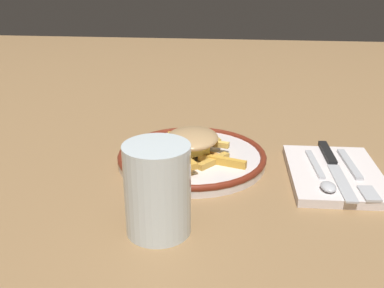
{
  "coord_description": "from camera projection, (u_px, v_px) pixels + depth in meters",
  "views": [
    {
      "loc": [
        -0.07,
        0.69,
        0.32
      ],
      "look_at": [
        0.0,
        0.0,
        0.04
      ],
      "focal_mm": 41.7,
      "sensor_mm": 36.0,
      "label": 1
    }
  ],
  "objects": [
    {
      "name": "napkin",
      "position": [
        335.0,
        174.0,
        0.71
      ],
      "size": [
        0.15,
        0.2,
        0.01
      ],
      "primitive_type": "cube",
      "rotation": [
        0.0,
        0.0,
        0.02
      ],
      "color": "silver",
      "rests_on": "ground_plane"
    },
    {
      "name": "plate",
      "position": [
        192.0,
        157.0,
        0.76
      ],
      "size": [
        0.25,
        0.25,
        0.02
      ],
      "color": "silver",
      "rests_on": "ground_plane"
    },
    {
      "name": "fork",
      "position": [
        356.0,
        173.0,
        0.69
      ],
      "size": [
        0.03,
        0.18,
        0.0
      ],
      "color": "silver",
      "rests_on": "napkin"
    },
    {
      "name": "spoon",
      "position": [
        323.0,
        177.0,
        0.68
      ],
      "size": [
        0.03,
        0.15,
        0.01
      ],
      "color": "silver",
      "rests_on": "napkin"
    },
    {
      "name": "fries_heap",
      "position": [
        189.0,
        144.0,
        0.74
      ],
      "size": [
        0.17,
        0.14,
        0.04
      ],
      "color": "gold",
      "rests_on": "plate"
    },
    {
      "name": "water_glass",
      "position": [
        158.0,
        189.0,
        0.55
      ],
      "size": [
        0.08,
        0.08,
        0.12
      ],
      "primitive_type": "cylinder",
      "color": "silver",
      "rests_on": "ground_plane"
    },
    {
      "name": "knife",
      "position": [
        333.0,
        164.0,
        0.72
      ],
      "size": [
        0.02,
        0.21,
        0.01
      ],
      "color": "black",
      "rests_on": "napkin"
    },
    {
      "name": "ground_plane",
      "position": [
        192.0,
        163.0,
        0.76
      ],
      "size": [
        2.6,
        2.6,
        0.0
      ],
      "primitive_type": "plane",
      "color": "#946F47"
    }
  ]
}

